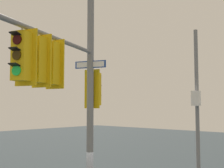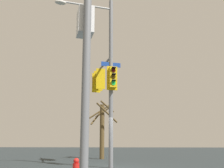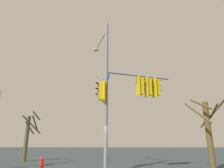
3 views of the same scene
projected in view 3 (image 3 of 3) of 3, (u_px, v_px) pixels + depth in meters
The scene contains 4 objects.
main_signal_pole_assembly at pixel (123, 85), 12.47m from camera, with size 3.53×5.45×9.19m.
fire_hydrant at pixel (42, 164), 11.75m from camera, with size 0.38×0.24×0.73m.
bare_tree_behind_pole at pixel (28, 135), 16.96m from camera, with size 1.88×1.39×4.16m.
bare_tree_across_street at pixel (209, 130), 12.03m from camera, with size 2.32×2.34×4.26m.
Camera 3 is at (11.66, 0.73, 1.72)m, focal length 31.54 mm.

